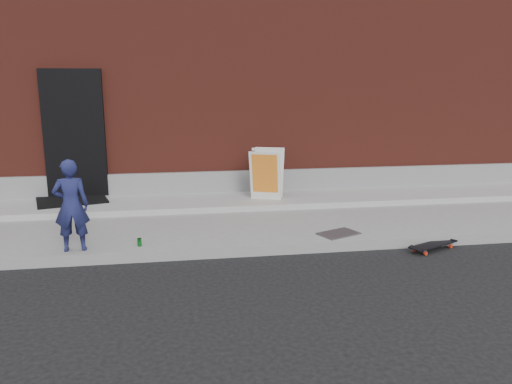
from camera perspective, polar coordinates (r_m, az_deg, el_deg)
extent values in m
plane|color=black|center=(6.74, -1.63, -7.47)|extent=(80.00, 80.00, 0.00)
cube|color=gray|center=(8.14, -3.00, -3.40)|extent=(20.00, 3.00, 0.15)
cube|color=gray|center=(8.97, -3.62, -1.08)|extent=(20.00, 1.20, 0.10)
cube|color=maroon|center=(13.31, -5.70, 13.29)|extent=(20.00, 8.00, 5.00)
cube|color=gray|center=(9.47, -3.97, 1.19)|extent=(20.00, 0.10, 0.40)
cube|color=black|center=(9.46, -20.03, 6.28)|extent=(1.05, 0.12, 2.25)
imported|color=#1C204F|center=(6.81, -20.38, -1.46)|extent=(0.47, 0.33, 1.20)
cylinder|color=red|center=(7.70, 20.30, -5.48)|extent=(0.06, 0.05, 0.06)
cylinder|color=red|center=(7.60, 21.36, -5.79)|extent=(0.06, 0.05, 0.06)
cylinder|color=red|center=(7.28, 17.72, -6.32)|extent=(0.06, 0.05, 0.06)
cylinder|color=red|center=(7.18, 18.80, -6.66)|extent=(0.06, 0.05, 0.06)
cube|color=#A7A6AB|center=(7.64, 20.85, -5.37)|extent=(0.12, 0.18, 0.02)
cube|color=#A7A6AB|center=(7.22, 18.27, -6.21)|extent=(0.12, 0.18, 0.02)
cube|color=black|center=(7.42, 19.61, -5.65)|extent=(0.81, 0.52, 0.02)
cube|color=silver|center=(8.73, 1.04, 1.85)|extent=(0.59, 0.41, 0.88)
cube|color=silver|center=(9.11, 1.47, 2.30)|extent=(0.59, 0.41, 0.88)
cube|color=yellow|center=(8.71, 1.02, 1.54)|extent=(0.49, 0.32, 0.70)
cube|color=silver|center=(8.85, 1.27, 4.88)|extent=(0.52, 0.23, 0.04)
cylinder|color=#177325|center=(6.87, -13.18, -5.61)|extent=(0.06, 0.06, 0.11)
cube|color=black|center=(9.37, -20.31, -0.83)|extent=(1.35, 1.20, 0.03)
cube|color=#545359|center=(7.31, 9.41, -4.71)|extent=(0.66, 0.56, 0.02)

